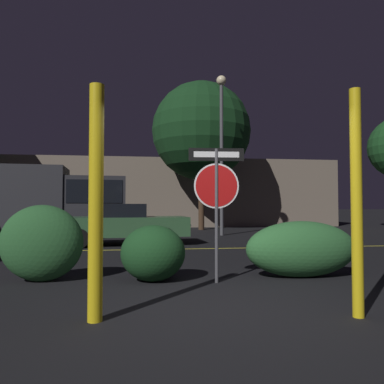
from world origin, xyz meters
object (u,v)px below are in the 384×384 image
(delivery_truck, at_px, (49,199))
(tree_2, at_px, (201,131))
(hedge_bush_3, at_px, (301,249))
(yellow_pole_left, at_px, (96,202))
(hedge_bush_2, at_px, (153,253))
(yellow_pole_right, at_px, (357,202))
(stop_sign, at_px, (216,186))
(street_lamp, at_px, (221,133))
(passing_car_2, at_px, (122,224))
(hedge_bush_1, at_px, (42,243))

(delivery_truck, relative_size, tree_2, 0.81)
(hedge_bush_3, distance_m, tree_2, 14.49)
(yellow_pole_left, bearing_deg, hedge_bush_2, 71.67)
(yellow_pole_left, bearing_deg, yellow_pole_right, -4.75)
(stop_sign, height_order, yellow_pole_left, yellow_pole_left)
(hedge_bush_2, relative_size, street_lamp, 0.16)
(street_lamp, bearing_deg, stop_sign, -102.77)
(street_lamp, bearing_deg, delivery_truck, 179.57)
(yellow_pole_left, height_order, passing_car_2, yellow_pole_left)
(hedge_bush_2, xyz_separation_m, passing_car_2, (-0.86, 6.32, 0.22))
(yellow_pole_right, distance_m, passing_car_2, 9.32)
(yellow_pole_left, height_order, hedge_bush_2, yellow_pole_left)
(yellow_pole_left, xyz_separation_m, hedge_bush_1, (-1.19, 2.41, -0.69))
(yellow_pole_left, bearing_deg, street_lamp, 71.15)
(hedge_bush_3, bearing_deg, yellow_pole_left, -147.42)
(hedge_bush_1, height_order, street_lamp, street_lamp)
(street_lamp, bearing_deg, tree_2, 93.80)
(yellow_pole_left, xyz_separation_m, delivery_truck, (-3.31, 11.88, 0.25))
(yellow_pole_left, height_order, hedge_bush_3, yellow_pole_left)
(hedge_bush_3, xyz_separation_m, street_lamp, (0.60, 9.63, 4.04))
(stop_sign, relative_size, passing_car_2, 0.51)
(hedge_bush_2, distance_m, tree_2, 14.83)
(yellow_pole_left, xyz_separation_m, passing_car_2, (-0.14, 8.49, -0.65))
(stop_sign, relative_size, yellow_pole_left, 0.85)
(stop_sign, bearing_deg, hedge_bush_2, 169.28)
(yellow_pole_right, xyz_separation_m, street_lamp, (1.00, 12.07, 3.20))
(hedge_bush_2, distance_m, passing_car_2, 6.38)
(yellow_pole_right, bearing_deg, passing_car_2, 109.94)
(stop_sign, distance_m, delivery_truck, 11.20)
(stop_sign, xyz_separation_m, hedge_bush_2, (-1.07, 0.27, -1.16))
(stop_sign, bearing_deg, delivery_truck, 120.38)
(hedge_bush_3, distance_m, street_lamp, 10.46)
(stop_sign, distance_m, hedge_bush_3, 2.02)
(passing_car_2, bearing_deg, yellow_pole_right, 15.10)
(yellow_pole_right, relative_size, delivery_truck, 0.41)
(passing_car_2, bearing_deg, street_lamp, 123.77)
(stop_sign, bearing_deg, yellow_pole_left, -129.86)
(hedge_bush_2, bearing_deg, street_lamp, 71.04)
(stop_sign, height_order, street_lamp, street_lamp)
(yellow_pole_left, height_order, yellow_pole_right, yellow_pole_right)
(yellow_pole_right, height_order, passing_car_2, yellow_pole_right)
(hedge_bush_1, bearing_deg, yellow_pole_right, -32.22)
(hedge_bush_3, bearing_deg, tree_2, 88.59)
(hedge_bush_3, height_order, street_lamp, street_lamp)
(hedge_bush_1, distance_m, passing_car_2, 6.17)
(stop_sign, xyz_separation_m, tree_2, (1.98, 13.92, 3.77))
(yellow_pole_right, height_order, hedge_bush_3, yellow_pole_right)
(yellow_pole_left, bearing_deg, hedge_bush_1, 116.23)
(delivery_truck, bearing_deg, hedge_bush_1, 8.70)
(hedge_bush_1, distance_m, delivery_truck, 9.75)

